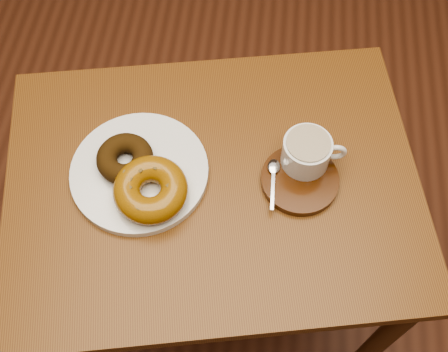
# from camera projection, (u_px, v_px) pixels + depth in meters

# --- Properties ---
(ground) EXTENTS (6.00, 6.00, 0.00)m
(ground) POSITION_uv_depth(u_px,v_px,m) (222.00, 192.00, 1.73)
(ground) COLOR #542B1A
(ground) RESTS_ON ground
(cafe_table) EXTENTS (0.82, 0.68, 0.68)m
(cafe_table) POSITION_uv_depth(u_px,v_px,m) (214.00, 207.00, 1.07)
(cafe_table) COLOR brown
(cafe_table) RESTS_ON ground
(donut_plate) EXTENTS (0.29, 0.29, 0.01)m
(donut_plate) POSITION_uv_depth(u_px,v_px,m) (140.00, 172.00, 0.98)
(donut_plate) COLOR silver
(donut_plate) RESTS_ON cafe_table
(donut_cinnamon) EXTENTS (0.11, 0.11, 0.04)m
(donut_cinnamon) POSITION_uv_depth(u_px,v_px,m) (125.00, 158.00, 0.96)
(donut_cinnamon) COLOR #321E0A
(donut_cinnamon) RESTS_ON donut_plate
(donut_caramel) EXTENTS (0.14, 0.14, 0.05)m
(donut_caramel) POSITION_uv_depth(u_px,v_px,m) (151.00, 190.00, 0.93)
(donut_caramel) COLOR #86560E
(donut_caramel) RESTS_ON donut_plate
(saucer) EXTENTS (0.17, 0.17, 0.01)m
(saucer) POSITION_uv_depth(u_px,v_px,m) (300.00, 180.00, 0.97)
(saucer) COLOR #371907
(saucer) RESTS_ON cafe_table
(coffee_cup) EXTENTS (0.11, 0.08, 0.06)m
(coffee_cup) POSITION_uv_depth(u_px,v_px,m) (307.00, 152.00, 0.96)
(coffee_cup) COLOR silver
(coffee_cup) RESTS_ON saucer
(teaspoon) EXTENTS (0.02, 0.10, 0.01)m
(teaspoon) POSITION_uv_depth(u_px,v_px,m) (273.00, 171.00, 0.97)
(teaspoon) COLOR silver
(teaspoon) RESTS_ON saucer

